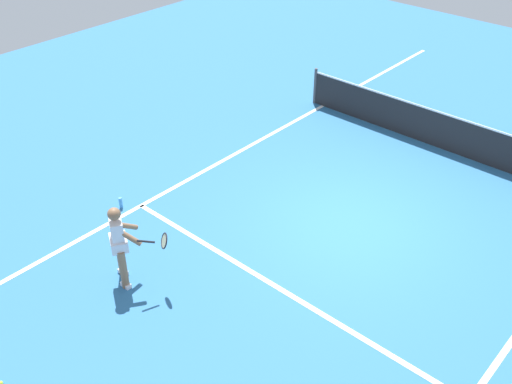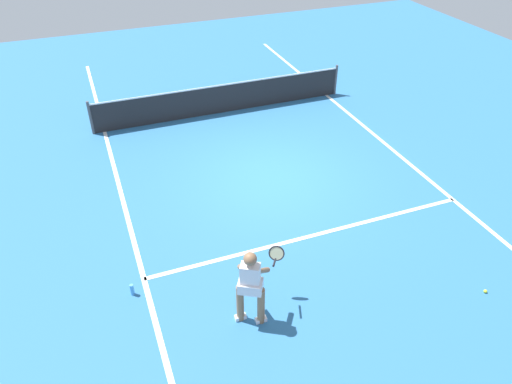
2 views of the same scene
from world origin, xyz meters
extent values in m
plane|color=teal|center=(0.00, 0.00, 0.00)|extent=(27.52, 27.52, 0.00)
cube|color=white|center=(0.00, -2.36, 0.00)|extent=(7.24, 0.10, 0.01)
cube|color=white|center=(-3.62, 0.00, 0.00)|extent=(0.10, 19.17, 0.01)
cylinder|color=#4C4C51|center=(-3.92, 3.98, 0.50)|extent=(0.08, 0.08, 1.00)
cube|color=#232326|center=(0.00, 3.98, 0.44)|extent=(7.76, 0.02, 0.88)
cube|color=white|center=(0.00, 3.98, 0.90)|extent=(7.76, 0.02, 0.04)
cylinder|color=#8C6647|center=(-2.21, -3.92, 0.39)|extent=(0.13, 0.13, 0.78)
cylinder|color=#8C6647|center=(-1.90, -4.10, 0.39)|extent=(0.13, 0.13, 0.78)
cube|color=white|center=(-2.21, -3.92, 0.04)|extent=(0.20, 0.10, 0.08)
cube|color=white|center=(-1.90, -4.10, 0.04)|extent=(0.20, 0.10, 0.08)
cube|color=white|center=(-2.05, -4.01, 1.04)|extent=(0.38, 0.33, 0.52)
cube|color=white|center=(-2.05, -4.01, 0.84)|extent=(0.49, 0.44, 0.20)
sphere|color=#8C6647|center=(-2.05, -4.01, 1.44)|extent=(0.22, 0.22, 0.22)
cylinder|color=#8C6647|center=(-2.11, -3.81, 1.06)|extent=(0.13, 0.48, 0.37)
cylinder|color=#8C6647|center=(-1.85, -3.96, 1.06)|extent=(0.44, 0.35, 0.37)
cylinder|color=black|center=(-1.55, -3.82, 1.02)|extent=(0.18, 0.27, 0.14)
torus|color=black|center=(-1.40, -3.56, 0.96)|extent=(0.31, 0.25, 0.28)
cylinder|color=beige|center=(-1.40, -3.56, 0.96)|extent=(0.25, 0.20, 0.23)
sphere|color=#D1E533|center=(-1.60, -6.61, 0.03)|extent=(0.07, 0.07, 0.07)
cylinder|color=#4C9EE5|center=(-3.87, -2.68, 0.12)|extent=(0.07, 0.07, 0.24)
camera|label=1|loc=(4.93, -8.36, 7.19)|focal=42.04mm
camera|label=2|loc=(-3.98, -9.30, 6.70)|focal=34.07mm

